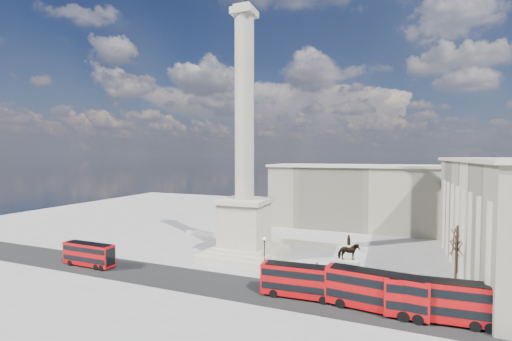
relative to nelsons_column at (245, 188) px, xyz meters
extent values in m
plane|color=#9F9C97|center=(0.00, -5.00, -12.92)|extent=(180.00, 180.00, 0.00)
cube|color=black|center=(5.00, -15.00, -12.91)|extent=(120.00, 9.00, 0.01)
cube|color=#BEB59E|center=(0.00, 0.00, -12.42)|extent=(14.00, 14.00, 1.00)
cube|color=#BEB59E|center=(0.00, 0.00, -11.67)|extent=(12.00, 12.00, 0.50)
cube|color=#BEB59E|center=(0.00, 0.00, -11.17)|extent=(10.00, 10.00, 0.50)
cube|color=#BEB59E|center=(0.00, 0.00, -6.92)|extent=(8.00, 8.00, 8.00)
cube|color=#BEB59E|center=(0.00, 0.00, -2.52)|extent=(9.00, 9.00, 0.80)
cylinder|color=#ABA48D|center=(0.00, 0.00, 14.88)|extent=(3.60, 3.60, 34.00)
cube|color=#BEB59E|center=(0.00, 0.00, 32.48)|extent=(4.20, 4.20, 1.20)
cube|color=#BEB59E|center=(0.00, 0.00, 33.38)|extent=(3.20, 3.20, 0.60)
cube|color=#BDB59D|center=(0.00, 11.00, -12.37)|extent=(40.00, 0.60, 1.10)
cube|color=#BCB79A|center=(20.00, 35.00, -4.92)|extent=(50.00, 16.00, 16.00)
cube|color=#BDB59D|center=(20.00, 35.00, 3.38)|extent=(51.00, 17.00, 0.60)
cube|color=#B4090B|center=(-22.20, -15.87, -10.79)|extent=(9.88, 2.37, 3.63)
cube|color=black|center=(-22.20, -15.87, -11.44)|extent=(9.48, 2.43, 0.81)
cube|color=black|center=(-22.20, -15.87, -9.83)|extent=(9.48, 2.43, 0.81)
cube|color=black|center=(-22.20, -15.87, -8.95)|extent=(8.89, 2.14, 0.05)
cylinder|color=black|center=(-25.45, -15.83, -12.42)|extent=(1.02, 2.37, 0.98)
cylinder|color=black|center=(-19.44, -15.91, -12.42)|extent=(1.02, 2.37, 0.98)
cylinder|color=black|center=(-18.26, -15.93, -12.42)|extent=(1.02, 2.37, 0.98)
cube|color=#B4090B|center=(14.93, -15.07, -10.58)|extent=(10.94, 3.06, 3.98)
cube|color=black|center=(14.93, -15.07, -11.29)|extent=(10.51, 3.10, 0.89)
cube|color=black|center=(14.93, -15.07, -9.52)|extent=(10.51, 3.10, 0.89)
cube|color=black|center=(14.93, -15.07, -8.56)|extent=(9.84, 2.76, 0.06)
cylinder|color=black|center=(11.36, -15.27, -12.38)|extent=(1.22, 2.64, 1.08)
cylinder|color=black|center=(17.95, -14.90, -12.38)|extent=(1.22, 2.64, 1.08)
cylinder|color=black|center=(19.25, -14.83, -12.38)|extent=(1.22, 2.64, 1.08)
cube|color=#B4090B|center=(24.26, -15.53, -10.33)|extent=(12.22, 4.15, 4.41)
cube|color=black|center=(24.26, -15.53, -11.12)|extent=(11.75, 4.15, 0.98)
cube|color=black|center=(24.26, -15.53, -9.16)|extent=(11.75, 4.15, 0.98)
cube|color=black|center=(24.26, -15.53, -8.09)|extent=(11.00, 3.74, 0.07)
cylinder|color=black|center=(20.33, -15.06, -12.32)|extent=(1.53, 2.97, 1.20)
cylinder|color=black|center=(27.59, -15.94, -12.32)|extent=(1.53, 2.97, 1.20)
cylinder|color=black|center=(29.01, -16.11, -12.32)|extent=(1.53, 2.97, 1.20)
cube|color=#B4090B|center=(31.07, -15.71, -10.36)|extent=(12.00, 3.45, 4.36)
cube|color=black|center=(31.07, -15.71, -11.14)|extent=(11.53, 3.48, 0.97)
cube|color=black|center=(31.07, -15.71, -9.20)|extent=(11.53, 3.48, 0.97)
cube|color=black|center=(31.07, -15.71, -8.15)|extent=(10.80, 3.10, 0.06)
cylinder|color=black|center=(27.17, -15.96, -12.32)|extent=(1.36, 2.88, 1.18)
cylinder|color=black|center=(34.38, -15.50, -12.32)|extent=(1.36, 2.88, 1.18)
cylinder|color=black|center=(35.80, -15.41, -12.32)|extent=(1.36, 2.88, 1.18)
cylinder|color=black|center=(7.09, -8.23, -12.69)|extent=(0.40, 0.40, 0.46)
cylinder|color=black|center=(7.09, -8.23, -10.19)|extent=(0.15, 0.15, 5.46)
cylinder|color=black|center=(7.09, -8.23, -7.55)|extent=(0.27, 0.27, 0.27)
sphere|color=silver|center=(7.09, -8.23, -7.23)|extent=(0.51, 0.51, 0.51)
cube|color=#BDB59D|center=(20.29, -9.18, -12.69)|extent=(3.64, 2.73, 0.45)
cube|color=#BDB59D|center=(20.29, -9.18, -10.92)|extent=(2.91, 2.00, 4.00)
imported|color=black|center=(20.29, -9.18, -7.69)|extent=(3.18, 2.24, 2.45)
cylinder|color=black|center=(20.29, -9.18, -6.16)|extent=(0.45, 0.45, 1.09)
sphere|color=black|center=(20.29, -9.18, -5.41)|extent=(0.33, 0.33, 0.33)
cylinder|color=#332319|center=(34.70, -2.67, -9.36)|extent=(0.33, 0.33, 7.12)
cylinder|color=#332319|center=(35.79, 3.78, -9.07)|extent=(0.33, 0.33, 7.70)
imported|color=black|center=(19.85, -6.69, -12.01)|extent=(0.79, 0.74, 1.82)
imported|color=black|center=(30.98, -11.50, -11.96)|extent=(1.06, 0.91, 1.92)
imported|color=black|center=(14.92, -5.06, -11.98)|extent=(0.93, 1.18, 1.86)
camera|label=1|loc=(25.95, -58.95, 6.00)|focal=24.00mm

